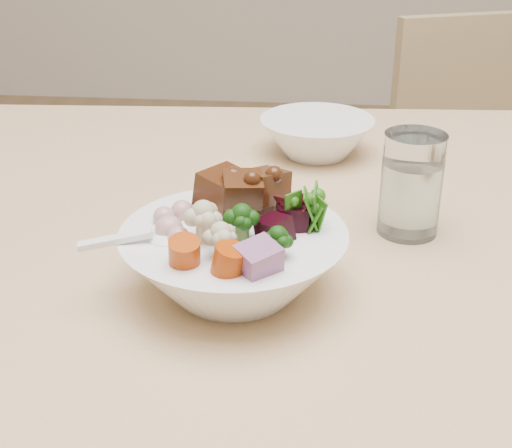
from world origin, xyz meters
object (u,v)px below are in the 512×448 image
(side_bowl, at_px, (317,137))
(chair_far, at_px, (494,207))
(water_glass, at_px, (411,188))
(food_bowl, at_px, (236,256))

(side_bowl, bearing_deg, chair_far, 52.91)
(water_glass, xyz_separation_m, side_bowl, (-0.10, 0.21, -0.02))
(water_glass, relative_size, side_bowl, 0.72)
(water_glass, bearing_deg, chair_far, 68.73)
(chair_far, height_order, water_glass, water_glass)
(chair_far, height_order, food_bowl, food_bowl)
(chair_far, xyz_separation_m, water_glass, (-0.27, -0.69, 0.33))
(water_glass, distance_m, side_bowl, 0.23)
(chair_far, relative_size, side_bowl, 5.79)
(chair_far, distance_m, food_bowl, 0.98)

